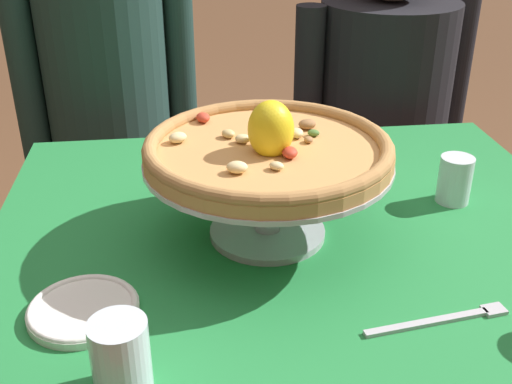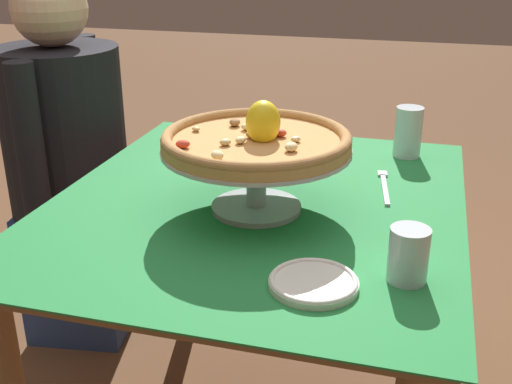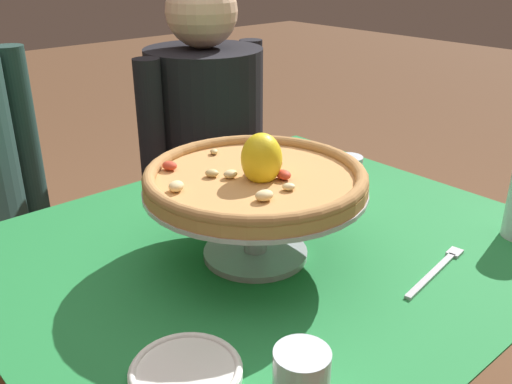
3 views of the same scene
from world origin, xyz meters
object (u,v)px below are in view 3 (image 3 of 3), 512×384
pizza_stand (255,208)px  diner_right (207,162)px  side_plate (186,371)px  pizza (256,176)px  water_glass_side_right (348,177)px  dinner_fork (438,269)px

pizza_stand → diner_right: 0.90m
pizza_stand → side_plate: bearing=-147.6°
pizza_stand → diner_right: (0.44, 0.75, -0.23)m
pizza_stand → diner_right: bearing=59.5°
pizza_stand → side_plate: size_ratio=2.60×
side_plate → diner_right: bearing=51.9°
pizza → side_plate: bearing=-147.7°
pizza_stand → side_plate: (-0.29, -0.18, -0.09)m
water_glass_side_right → diner_right: 0.69m
water_glass_side_right → side_plate: 0.71m
diner_right → pizza_stand: bearing=-120.5°
water_glass_side_right → dinner_fork: (-0.15, -0.34, -0.04)m
dinner_fork → diner_right: 1.04m
pizza_stand → pizza: pizza is taller
pizza_stand → water_glass_side_right: bearing=12.2°
water_glass_side_right → side_plate: (-0.66, -0.26, -0.03)m
water_glass_side_right → dinner_fork: water_glass_side_right is taller
pizza_stand → pizza: (-0.00, -0.00, 0.06)m
pizza_stand → water_glass_side_right: (0.37, 0.08, -0.06)m
water_glass_side_right → pizza: bearing=-167.7°
pizza_stand → pizza: size_ratio=1.01×
dinner_fork → pizza_stand: bearing=129.2°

